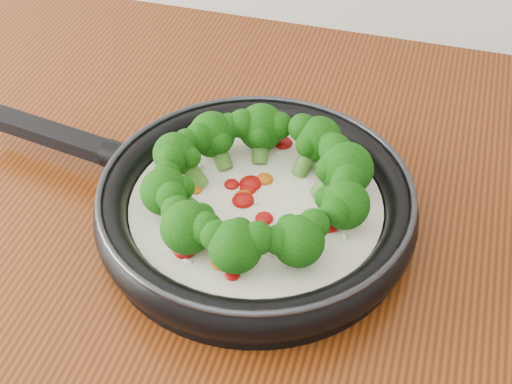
# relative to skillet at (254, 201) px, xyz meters

# --- Properties ---
(skillet) EXTENTS (0.55, 0.39, 0.10)m
(skillet) POSITION_rel_skillet_xyz_m (0.00, 0.00, 0.00)
(skillet) COLOR black
(skillet) RESTS_ON counter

